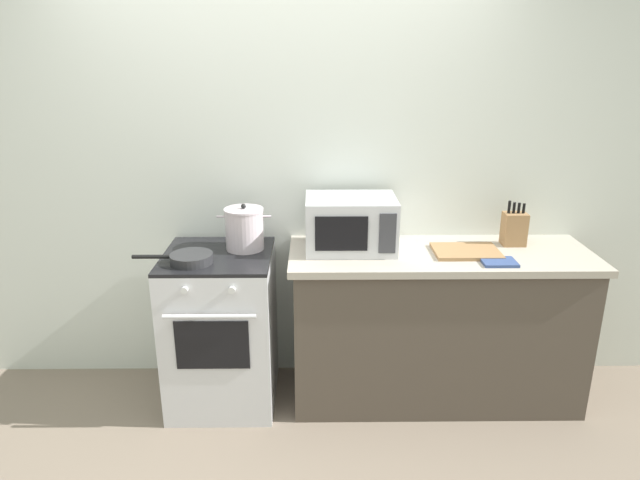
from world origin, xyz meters
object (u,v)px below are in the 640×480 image
object	(u,v)px
stove	(222,328)
cutting_board	(466,251)
frying_pan	(190,258)
stock_pot	(244,229)
oven_mitt	(499,262)
knife_block	(514,228)
microwave	(351,224)

from	to	relation	value
stove	cutting_board	world-z (taller)	cutting_board
frying_pan	cutting_board	xyz separation A→B (m)	(1.51, 0.13, -0.02)
stove	frying_pan	distance (m)	0.52
stock_pot	cutting_board	bearing A→B (deg)	-3.97
stock_pot	oven_mitt	xyz separation A→B (m)	(1.37, -0.25, -0.11)
knife_block	oven_mitt	xyz separation A→B (m)	(-0.17, -0.30, -0.09)
stock_pot	oven_mitt	world-z (taller)	stock_pot
oven_mitt	frying_pan	bearing A→B (deg)	179.07
stove	knife_block	distance (m)	1.79
stock_pot	knife_block	bearing A→B (deg)	2.00
knife_block	frying_pan	bearing A→B (deg)	-171.42
stock_pot	stove	bearing A→B (deg)	-149.32
frying_pan	cutting_board	distance (m)	1.51
frying_pan	oven_mitt	distance (m)	1.64
stock_pot	knife_block	world-z (taller)	stock_pot
oven_mitt	knife_block	bearing A→B (deg)	60.23
stock_pot	frying_pan	size ratio (longest dim) A/B	0.71
stove	knife_block	xyz separation A→B (m)	(1.69, 0.14, 0.56)
cutting_board	oven_mitt	bearing A→B (deg)	-50.18
microwave	knife_block	distance (m)	0.95
stock_pot	microwave	bearing A→B (deg)	-0.76
oven_mitt	microwave	bearing A→B (deg)	162.92
microwave	oven_mitt	size ratio (longest dim) A/B	2.78
stock_pot	microwave	xyz separation A→B (m)	(0.60, -0.01, 0.03)
stock_pot	oven_mitt	bearing A→B (deg)	-10.17
microwave	frying_pan	bearing A→B (deg)	-166.26
stock_pot	microwave	world-z (taller)	microwave
stove	knife_block	world-z (taller)	knife_block
frying_pan	knife_block	size ratio (longest dim) A/B	1.63
stove	stock_pot	world-z (taller)	stock_pot
frying_pan	cutting_board	size ratio (longest dim) A/B	1.19
stock_pot	frying_pan	world-z (taller)	stock_pot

